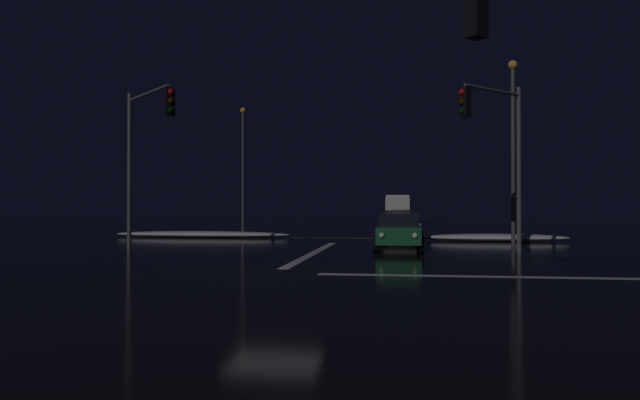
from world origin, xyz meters
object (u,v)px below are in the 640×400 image
sedan_black (401,218)px  traffic_signal_ne (497,138)px  box_truck (398,208)px  sedan_blue (397,221)px  traffic_signal_se (613,35)px  streetlamp_right_near (513,138)px  streetlamp_left_far (243,160)px  sedan_gray (402,227)px  sedan_green (399,231)px  traffic_signal_nw (145,139)px  sedan_red (397,223)px  sedan_white (395,219)px

sedan_black → traffic_signal_ne: (3.63, -33.51, 3.64)m
box_truck → sedan_blue: bearing=-89.9°
traffic_signal_se → sedan_blue: bearing=95.9°
streetlamp_right_near → streetlamp_left_far: bearing=137.5°
sedan_gray → streetlamp_left_far: streetlamp_left_far is taller
sedan_gray → streetlamp_right_near: 7.13m
sedan_black → traffic_signal_ne: traffic_signal_ne is taller
sedan_blue → streetlamp_left_far: (-11.84, 0.91, 4.68)m
sedan_green → sedan_blue: (-0.25, 18.64, 0.00)m
sedan_green → traffic_signal_nw: bearing=-164.3°
sedan_red → traffic_signal_nw: size_ratio=0.65×
sedan_green → traffic_signal_ne: (3.72, -2.61, 3.64)m
sedan_blue → sedan_black: (0.34, 12.26, 0.00)m
sedan_red → streetlamp_right_near: 10.93m
sedan_black → box_truck: 7.99m
sedan_white → streetlamp_right_near: streetlamp_right_near is taller
traffic_signal_se → streetlamp_left_far: size_ratio=0.67×
streetlamp_left_far → streetlamp_right_near: 23.69m
sedan_gray → traffic_signal_ne: (3.56, -8.41, 3.64)m
traffic_signal_se → sedan_green: bearing=101.5°
box_truck → traffic_signal_se: size_ratio=1.28×
sedan_red → streetlamp_right_near: size_ratio=0.49×
sedan_green → sedan_white: bearing=91.0°
sedan_black → traffic_signal_se: traffic_signal_se is taller
sedan_blue → sedan_white: 6.44m
sedan_black → traffic_signal_se: size_ratio=0.67×
streetlamp_right_near → sedan_black: bearing=100.9°
sedan_white → traffic_signal_se: 41.79m
sedan_blue → traffic_signal_se: 35.40m
streetlamp_left_far → sedan_green: bearing=-58.3°
sedan_white → traffic_signal_nw: (-9.76, -27.94, 3.80)m
streetlamp_right_near → sedan_red: bearing=123.5°
sedan_gray → sedan_red: 6.15m
sedan_black → traffic_signal_nw: size_ratio=0.65×
sedan_gray → sedan_white: (-0.57, 19.28, 0.00)m
traffic_signal_se → streetlamp_left_far: streetlamp_left_far is taller
sedan_white → traffic_signal_se: traffic_signal_se is taller
sedan_red → box_truck: box_truck is taller
streetlamp_left_far → streetlamp_right_near: size_ratio=1.08×
box_truck → traffic_signal_se: bearing=-86.2°
sedan_red → traffic_signal_ne: (3.89, -14.55, 3.64)m
traffic_signal_se → streetlamp_right_near: bearing=84.2°
traffic_signal_ne → traffic_signal_nw: (-13.90, -0.26, 0.17)m
sedan_white → box_truck: size_ratio=0.52×
sedan_red → traffic_signal_se: size_ratio=0.67×
sedan_blue → sedan_white: bearing=91.5°
sedan_green → sedan_blue: 18.64m
streetlamp_right_near → box_truck: bearing=99.1°
sedan_gray → traffic_signal_nw: traffic_signal_nw is taller
sedan_red → traffic_signal_nw: bearing=-124.1°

